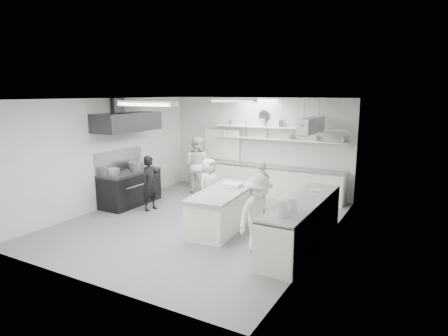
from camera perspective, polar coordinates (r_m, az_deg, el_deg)
The scene contains 27 objects.
floor at distance 9.58m, azimuth -3.62°, elevation -8.12°, with size 6.00×7.00×0.02m, color gray.
ceiling at distance 9.06m, azimuth -3.86°, elevation 10.25°, with size 6.00×7.00×0.02m, color white.
wall_back at distance 12.26m, azimuth 5.14°, elevation 3.35°, with size 6.00×0.04×3.00m, color silver.
wall_front at distance 6.60m, azimuth -20.39°, elevation -3.98°, with size 6.00×0.04×3.00m, color silver.
wall_left at distance 11.09m, azimuth -16.91°, elevation 2.10°, with size 0.04×7.00×3.00m, color silver.
wall_right at distance 8.02m, azimuth 14.64°, elevation -1.07°, with size 0.04×7.00×3.00m, color silver.
stove at distance 11.30m, azimuth -13.74°, elevation -3.01°, with size 0.80×1.80×0.90m, color black.
exhaust_hood at distance 11.00m, azimuth -14.20°, elevation 6.63°, with size 0.85×2.00×0.50m, color #2E2E32.
back_counter at distance 12.05m, azimuth 5.78°, elevation -1.82°, with size 5.00×0.60×0.92m, color white.
shelf_lower at distance 11.84m, azimuth 8.01°, elevation 4.23°, with size 4.20×0.26×0.04m, color white.
shelf_upper at distance 11.80m, azimuth 8.05°, elevation 5.92°, with size 4.20×0.26×0.04m, color white.
pass_through_window at distance 12.82m, azimuth -0.23°, elevation 3.51°, with size 1.30×0.04×1.00m, color black.
wall_clock at distance 12.05m, azimuth 6.01°, elevation 7.74°, with size 0.32×0.32×0.05m, color silver.
right_counter at distance 8.19m, azimuth 11.54°, elevation -8.15°, with size 0.74×3.30×0.94m, color white.
pot_rack at distance 10.46m, azimuth 12.85°, elevation 6.21°, with size 0.30×1.60×0.40m, color #93989E.
light_fixture_front at distance 7.61m, azimuth -11.31°, elevation 9.38°, with size 1.30×0.25×0.10m, color white.
light_fixture_rear at distance 10.61m, azimuth 1.49°, elevation 10.00°, with size 1.30×0.25×0.10m, color white.
prep_island at distance 9.11m, azimuth -0.05°, elevation -6.23°, with size 0.86×2.32×0.85m, color white.
stove_pot at distance 11.34m, azimuth -13.07°, elevation 0.15°, with size 0.34×0.34×0.27m, color #93989E.
cook_stove at distance 10.55m, azimuth -10.89°, elevation -2.23°, with size 0.54×0.36×1.49m, color black.
cook_back at distance 12.23m, azimuth -4.06°, elevation 0.50°, with size 0.87×0.68×1.80m, color white.
cook_island_left at distance 10.41m, azimuth -2.29°, elevation -2.43°, with size 0.69×0.45×1.42m, color white.
cook_island_right at distance 9.91m, azimuth 5.56°, elevation -3.08°, with size 0.85×0.35×1.45m, color white.
cook_right at distance 7.69m, azimuth 5.04°, elevation -6.78°, with size 1.01×0.58×1.57m, color white.
bowl_island_a at distance 9.20m, azimuth 1.56°, elevation -3.09°, with size 0.25×0.25×0.06m, color #93989E.
bowl_island_b at distance 9.17m, azimuth 0.50°, elevation -3.16°, with size 0.18×0.18×0.06m, color white.
bowl_right at distance 8.85m, azimuth 13.46°, elevation -3.41°, with size 0.24×0.24×0.06m, color white.
Camera 1 is at (4.90, -7.61, 3.13)m, focal length 30.83 mm.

